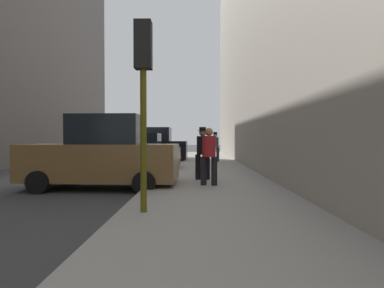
% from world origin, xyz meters
% --- Properties ---
extents(ground_plane, '(120.00, 120.00, 0.00)m').
position_xyz_m(ground_plane, '(0.00, 0.00, 0.00)').
color(ground_plane, '#38383A').
extents(sidewalk, '(4.00, 40.00, 0.15)m').
position_xyz_m(sidewalk, '(6.00, 0.00, 0.07)').
color(sidewalk, gray).
rests_on(sidewalk, ground_plane).
extents(parked_bronze_suv, '(4.65, 2.17, 2.25)m').
position_xyz_m(parked_bronze_suv, '(2.65, -1.88, 1.03)').
color(parked_bronze_suv, brown).
rests_on(parked_bronze_suv, ground_plane).
extents(parked_dark_green_sedan, '(4.21, 2.07, 1.79)m').
position_xyz_m(parked_dark_green_sedan, '(2.65, 3.24, 0.85)').
color(parked_dark_green_sedan, '#193828').
rests_on(parked_dark_green_sedan, ground_plane).
extents(parked_black_suv, '(4.64, 2.13, 2.25)m').
position_xyz_m(parked_black_suv, '(2.65, 8.29, 1.03)').
color(parked_black_suv, black).
rests_on(parked_black_suv, ground_plane).
extents(fire_hydrant, '(0.42, 0.22, 0.70)m').
position_xyz_m(fire_hydrant, '(4.45, 6.03, 0.50)').
color(fire_hydrant, red).
rests_on(fire_hydrant, sidewalk).
extents(traffic_light, '(0.32, 0.32, 3.60)m').
position_xyz_m(traffic_light, '(4.50, -5.37, 2.76)').
color(traffic_light, '#514C0F').
rests_on(traffic_light, sidewalk).
extents(pedestrian_with_fedora, '(0.51, 0.43, 1.78)m').
position_xyz_m(pedestrian_with_fedora, '(5.72, -0.88, 1.14)').
color(pedestrian_with_fedora, black).
rests_on(pedestrian_with_fedora, sidewalk).
extents(pedestrian_in_red_jacket, '(0.52, 0.46, 1.71)m').
position_xyz_m(pedestrian_in_red_jacket, '(5.88, -2.13, 1.10)').
color(pedestrian_in_red_jacket, black).
rests_on(pedestrian_in_red_jacket, sidewalk).
extents(pedestrian_with_beanie, '(0.53, 0.49, 1.78)m').
position_xyz_m(pedestrian_with_beanie, '(6.65, 6.92, 1.14)').
color(pedestrian_with_beanie, '#333338').
rests_on(pedestrian_with_beanie, sidewalk).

